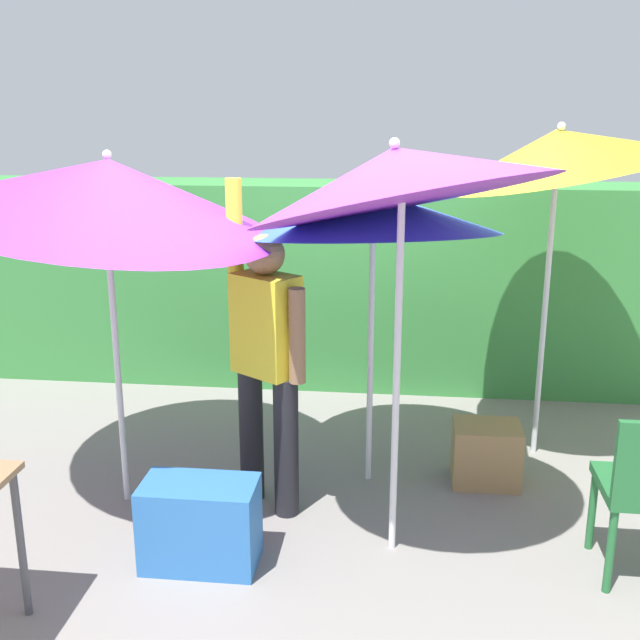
{
  "coord_description": "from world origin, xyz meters",
  "views": [
    {
      "loc": [
        0.47,
        -3.79,
        2.26
      ],
      "look_at": [
        0.0,
        0.3,
        1.1
      ],
      "focal_mm": 42.87,
      "sensor_mm": 36.0,
      "label": 1
    }
  ],
  "objects": [
    {
      "name": "hedge_row",
      "position": [
        0.0,
        2.38,
        0.83
      ],
      "size": [
        8.0,
        0.7,
        1.66
      ],
      "primitive_type": "cube",
      "color": "#38843D",
      "rests_on": "ground_plane"
    },
    {
      "name": "cooler_box",
      "position": [
        -0.52,
        -0.45,
        0.22
      ],
      "size": [
        0.58,
        0.32,
        0.45
      ],
      "primitive_type": "cube",
      "color": "#2D6BB7",
      "rests_on": "ground_plane"
    },
    {
      "name": "umbrella_yellow",
      "position": [
        1.37,
        1.06,
        1.99
      ],
      "size": [
        1.47,
        1.45,
        2.27
      ],
      "color": "silver",
      "rests_on": "ground_plane"
    },
    {
      "name": "person_vendor",
      "position": [
        -0.28,
        0.17,
        0.93
      ],
      "size": [
        0.51,
        0.38,
        1.88
      ],
      "color": "black",
      "rests_on": "ground_plane"
    },
    {
      "name": "ground_plane",
      "position": [
        0.0,
        0.0,
        0.0
      ],
      "size": [
        24.0,
        24.0,
        0.0
      ],
      "primitive_type": "plane",
      "color": "gray"
    },
    {
      "name": "umbrella_navy",
      "position": [
        0.42,
        -0.22,
        1.95
      ],
      "size": [
        1.53,
        1.48,
        2.33
      ],
      "color": "silver",
      "rests_on": "ground_plane"
    },
    {
      "name": "crate_cardboard",
      "position": [
        1.0,
        0.61,
        0.19
      ],
      "size": [
        0.41,
        0.32,
        0.38
      ],
      "primitive_type": "cube",
      "color": "#9E7A4C",
      "rests_on": "ground_plane"
    },
    {
      "name": "umbrella_rainbow",
      "position": [
        -1.14,
        0.17,
        1.82
      ],
      "size": [
        1.94,
        1.91,
        2.16
      ],
      "color": "silver",
      "rests_on": "ground_plane"
    },
    {
      "name": "umbrella_orange",
      "position": [
        0.26,
        0.56,
        1.67
      ],
      "size": [
        1.5,
        1.51,
        1.91
      ],
      "color": "silver",
      "rests_on": "ground_plane"
    }
  ]
}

